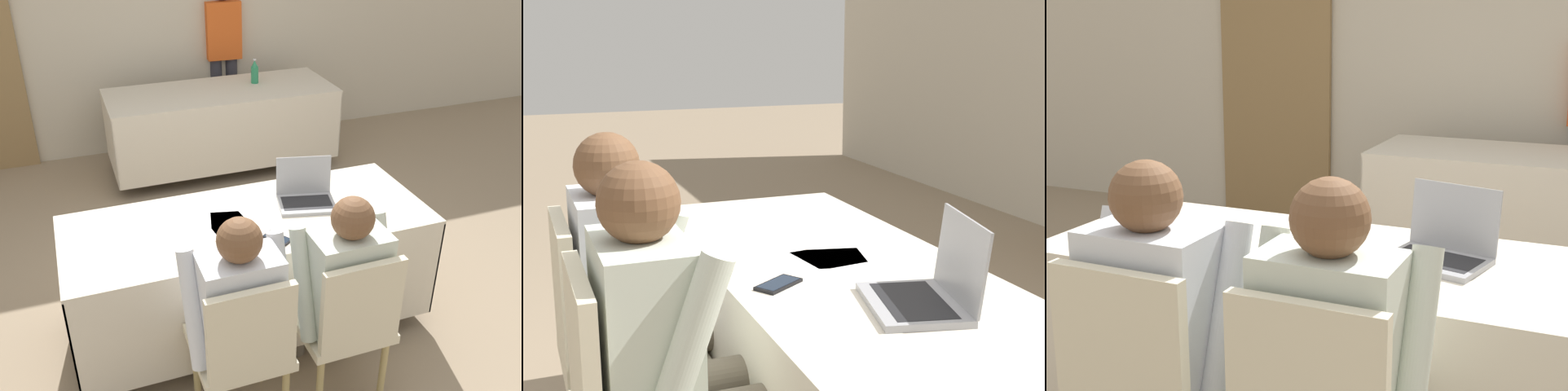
{
  "view_description": "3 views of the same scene",
  "coord_description": "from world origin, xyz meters",
  "views": [
    {
      "loc": [
        -0.88,
        -2.62,
        2.41
      ],
      "look_at": [
        0.0,
        -0.2,
        1.01
      ],
      "focal_mm": 40.0,
      "sensor_mm": 36.0,
      "label": 1
    },
    {
      "loc": [
        1.94,
        -0.96,
        1.48
      ],
      "look_at": [
        0.0,
        -0.2,
        1.01
      ],
      "focal_mm": 50.0,
      "sensor_mm": 36.0,
      "label": 2
    },
    {
      "loc": [
        0.88,
        -2.23,
        1.56
      ],
      "look_at": [
        0.0,
        -0.2,
        1.01
      ],
      "focal_mm": 50.0,
      "sensor_mm": 36.0,
      "label": 3
    }
  ],
  "objects": [
    {
      "name": "chair_near_left",
      "position": [
        -0.27,
        -0.7,
        0.52
      ],
      "size": [
        0.44,
        0.44,
        0.93
      ],
      "rotation": [
        0.0,
        0.0,
        3.14
      ],
      "color": "tan",
      "rests_on": "ground_plane"
    },
    {
      "name": "laptop",
      "position": [
        0.37,
        0.06,
        0.81
      ],
      "size": [
        0.37,
        0.33,
        0.25
      ],
      "rotation": [
        0.0,
        0.0,
        -0.24
      ],
      "color": "#99999E",
      "rests_on": "conference_table_near"
    },
    {
      "name": "conference_table_near",
      "position": [
        0.0,
        0.0,
        0.58
      ],
      "size": [
        2.04,
        0.79,
        0.76
      ],
      "color": "beige",
      "rests_on": "ground_plane"
    },
    {
      "name": "person_white_shirt",
      "position": [
        0.27,
        -0.6,
        0.68
      ],
      "size": [
        0.5,
        0.52,
        1.19
      ],
      "rotation": [
        0.0,
        0.0,
        3.14
      ],
      "color": "#665B4C",
      "rests_on": "ground_plane"
    },
    {
      "name": "person_checkered_shirt",
      "position": [
        -0.27,
        -0.6,
        0.68
      ],
      "size": [
        0.5,
        0.52,
        1.19
      ],
      "rotation": [
        0.0,
        0.0,
        3.14
      ],
      "color": "#665B4C",
      "rests_on": "ground_plane"
    },
    {
      "name": "paper_centre_table",
      "position": [
        -0.11,
        -0.03,
        0.76
      ],
      "size": [
        0.27,
        0.34,
        0.0
      ],
      "rotation": [
        0.0,
        0.0,
        -0.24
      ],
      "color": "white",
      "rests_on": "conference_table_near"
    },
    {
      "name": "paper_beside_laptop",
      "position": [
        -0.13,
        0.06,
        0.76
      ],
      "size": [
        0.24,
        0.32,
        0.0
      ],
      "rotation": [
        0.0,
        0.0,
        0.12
      ],
      "color": "white",
      "rests_on": "conference_table_near"
    },
    {
      "name": "cell_phone",
      "position": [
        0.08,
        -0.25,
        0.76
      ],
      "size": [
        0.14,
        0.16,
        0.01
      ],
      "rotation": [
        0.0,
        0.0,
        0.57
      ],
      "color": "black",
      "rests_on": "conference_table_near"
    }
  ]
}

